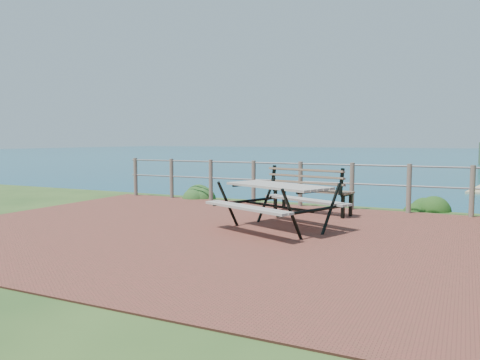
# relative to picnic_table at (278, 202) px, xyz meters

# --- Properties ---
(ground) EXTENTS (10.00, 7.00, 0.12)m
(ground) POSITION_rel_picnic_table_xyz_m (-0.55, -0.54, -0.48)
(ground) COLOR brown
(ground) RESTS_ON ground
(ocean) EXTENTS (1200.00, 1200.00, 0.00)m
(ocean) POSITION_rel_picnic_table_xyz_m (-0.55, 199.46, -0.48)
(ocean) COLOR #126470
(ocean) RESTS_ON ground
(safety_railing) EXTENTS (9.40, 0.10, 1.00)m
(safety_railing) POSITION_rel_picnic_table_xyz_m (-0.55, 2.81, 0.09)
(safety_railing) COLOR #6B5B4C
(safety_railing) RESTS_ON ground
(picnic_table) EXTENTS (1.92, 1.44, 0.75)m
(picnic_table) POSITION_rel_picnic_table_xyz_m (0.00, 0.00, 0.00)
(picnic_table) COLOR gray
(picnic_table) RESTS_ON ground
(park_bench) EXTENTS (1.75, 0.83, 0.96)m
(park_bench) POSITION_rel_picnic_table_xyz_m (-0.02, 1.93, 0.15)
(park_bench) COLOR brown
(park_bench) RESTS_ON ground
(shrub_lip_west) EXTENTS (0.81, 0.81, 0.57)m
(shrub_lip_west) POSITION_rel_picnic_table_xyz_m (-3.41, 3.24, -0.48)
(shrub_lip_west) COLOR #1C4D1C
(shrub_lip_west) RESTS_ON ground
(shrub_lip_east) EXTENTS (0.76, 0.76, 0.50)m
(shrub_lip_east) POSITION_rel_picnic_table_xyz_m (2.00, 3.56, -0.48)
(shrub_lip_east) COLOR #1D4916
(shrub_lip_east) RESTS_ON ground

